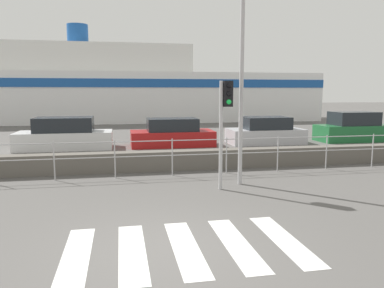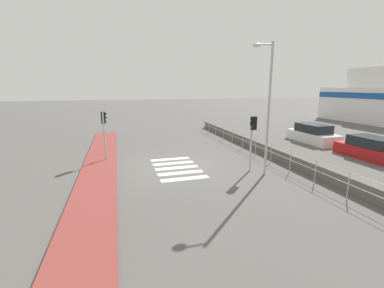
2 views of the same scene
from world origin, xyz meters
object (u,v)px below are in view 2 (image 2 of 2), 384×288
(streetlamp, at_px, (266,96))
(parked_car_red, at_px, (371,149))
(parked_car_white, at_px, (313,134))
(traffic_light_far, at_px, (252,131))
(traffic_light_near, at_px, (104,126))

(streetlamp, relative_size, parked_car_red, 1.59)
(streetlamp, bearing_deg, parked_car_white, 125.72)
(traffic_light_far, relative_size, parked_car_red, 0.73)
(parked_car_white, height_order, parked_car_red, parked_car_white)
(parked_car_red, bearing_deg, traffic_light_far, -88.35)
(traffic_light_near, height_order, parked_car_red, traffic_light_near)
(traffic_light_far, distance_m, streetlamp, 1.92)
(parked_car_red, bearing_deg, traffic_light_near, -104.09)
(streetlamp, relative_size, parked_car_white, 1.49)
(parked_car_white, relative_size, parked_car_red, 1.07)
(traffic_light_near, relative_size, parked_car_white, 0.68)
(traffic_light_near, distance_m, parked_car_red, 16.44)
(traffic_light_near, bearing_deg, parked_car_white, 93.84)
(traffic_light_near, relative_size, streetlamp, 0.46)
(streetlamp, distance_m, parked_car_red, 8.91)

